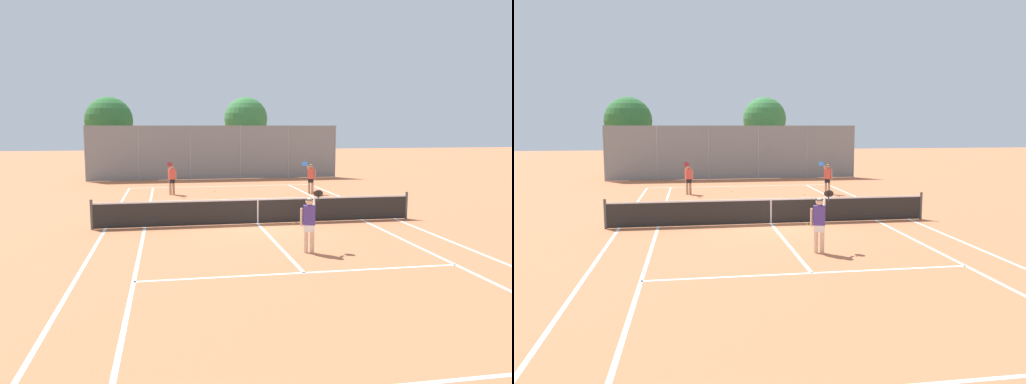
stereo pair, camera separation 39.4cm
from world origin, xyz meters
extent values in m
plane|color=#C67047|center=(0.00, 0.00, 0.00)|extent=(120.00, 120.00, 0.00)
cube|color=white|center=(0.00, 11.90, 0.00)|extent=(11.00, 0.10, 0.01)
cube|color=white|center=(-5.50, 0.00, 0.00)|extent=(0.10, 23.80, 0.01)
cube|color=white|center=(5.50, 0.00, 0.00)|extent=(0.10, 23.80, 0.01)
cube|color=white|center=(-4.13, 0.00, 0.00)|extent=(0.10, 23.80, 0.01)
cube|color=white|center=(4.13, 0.00, 0.00)|extent=(0.10, 23.80, 0.01)
cube|color=white|center=(0.00, -6.40, 0.00)|extent=(8.26, 0.10, 0.01)
cube|color=white|center=(0.00, 6.40, 0.00)|extent=(8.26, 0.10, 0.01)
cube|color=white|center=(0.00, 0.00, 0.00)|extent=(0.10, 12.80, 0.01)
cylinder|color=#474C47|center=(-5.95, 0.00, 0.53)|extent=(0.10, 0.10, 1.07)
cylinder|color=#474C47|center=(5.95, 0.00, 0.53)|extent=(0.10, 0.10, 1.07)
cube|color=black|center=(0.00, 0.00, 0.46)|extent=(11.90, 0.02, 0.89)
cube|color=white|center=(0.00, 0.00, 0.92)|extent=(11.90, 0.03, 0.06)
cube|color=white|center=(0.00, 0.00, 0.44)|extent=(0.05, 0.03, 0.89)
cylinder|color=beige|center=(0.59, -4.46, 0.41)|extent=(0.13, 0.13, 0.82)
cylinder|color=beige|center=(0.77, -4.51, 0.41)|extent=(0.13, 0.13, 0.82)
cube|color=white|center=(0.68, -4.49, 0.74)|extent=(0.32, 0.25, 0.24)
cube|color=#4C388C|center=(0.68, -4.49, 1.10)|extent=(0.38, 0.28, 0.56)
sphere|color=beige|center=(0.68, -4.49, 1.49)|extent=(0.22, 0.22, 0.22)
cylinder|color=black|center=(0.68, -4.49, 1.56)|extent=(0.23, 0.23, 0.02)
cylinder|color=beige|center=(0.47, -4.43, 1.04)|extent=(0.08, 0.08, 0.52)
cylinder|color=beige|center=(0.84, -4.38, 1.39)|extent=(0.20, 0.46, 0.35)
cylinder|color=black|center=(1.04, -4.17, 1.55)|extent=(0.10, 0.25, 0.22)
cylinder|color=black|center=(1.07, -4.05, 1.66)|extent=(0.32, 0.26, 0.23)
cylinder|color=tan|center=(-2.97, 8.72, 0.41)|extent=(0.13, 0.13, 0.82)
cylinder|color=tan|center=(-3.14, 8.67, 0.41)|extent=(0.13, 0.13, 0.82)
cube|color=black|center=(-3.06, 8.70, 0.74)|extent=(0.32, 0.26, 0.24)
cube|color=#D84C3F|center=(-3.06, 8.70, 1.10)|extent=(0.38, 0.29, 0.56)
sphere|color=tan|center=(-3.06, 8.70, 1.49)|extent=(0.22, 0.22, 0.22)
cylinder|color=black|center=(-3.06, 8.70, 1.56)|extent=(0.23, 0.23, 0.02)
cylinder|color=tan|center=(-2.85, 8.76, 1.04)|extent=(0.08, 0.08, 0.52)
cylinder|color=tan|center=(-3.14, 8.52, 1.39)|extent=(0.22, 0.46, 0.35)
cylinder|color=maroon|center=(-3.18, 8.24, 1.55)|extent=(0.11, 0.25, 0.22)
cylinder|color=maroon|center=(-3.15, 8.12, 1.66)|extent=(0.33, 0.27, 0.23)
cylinder|color=tan|center=(4.39, 7.64, 0.41)|extent=(0.13, 0.13, 0.82)
cylinder|color=tan|center=(4.23, 7.72, 0.41)|extent=(0.13, 0.13, 0.82)
cube|color=black|center=(4.31, 7.68, 0.74)|extent=(0.33, 0.28, 0.24)
cube|color=#D84C3F|center=(4.31, 7.68, 1.10)|extent=(0.39, 0.33, 0.56)
sphere|color=tan|center=(4.31, 7.68, 1.49)|extent=(0.22, 0.22, 0.22)
cylinder|color=black|center=(4.31, 7.68, 1.56)|extent=(0.23, 0.23, 0.02)
cylinder|color=tan|center=(4.51, 7.58, 1.04)|extent=(0.08, 0.08, 0.52)
cylinder|color=tan|center=(4.13, 7.61, 1.39)|extent=(0.27, 0.44, 0.35)
cylinder|color=#1E4C99|center=(3.90, 7.43, 1.55)|extent=(0.14, 0.24, 0.22)
cylinder|color=#1E4C99|center=(3.85, 7.33, 1.66)|extent=(0.34, 0.30, 0.23)
sphere|color=#D1DB33|center=(-0.74, 9.37, 0.03)|extent=(0.07, 0.07, 0.07)
sphere|color=#D1DB33|center=(3.05, 7.74, 0.03)|extent=(0.07, 0.07, 0.07)
sphere|color=#D1DB33|center=(1.28, -0.45, 0.03)|extent=(0.07, 0.07, 0.07)
cylinder|color=gray|center=(-8.56, 16.05, 1.84)|extent=(0.08, 0.08, 3.69)
cylinder|color=gray|center=(-5.13, 16.05, 1.84)|extent=(0.08, 0.08, 3.69)
cylinder|color=gray|center=(-1.71, 16.05, 1.84)|extent=(0.08, 0.08, 3.69)
cylinder|color=gray|center=(1.71, 16.05, 1.84)|extent=(0.08, 0.08, 3.69)
cylinder|color=gray|center=(5.13, 16.05, 1.84)|extent=(0.08, 0.08, 3.69)
cylinder|color=gray|center=(8.56, 16.05, 1.84)|extent=(0.08, 0.08, 3.69)
cube|color=slate|center=(0.00, 16.05, 1.84)|extent=(17.11, 0.02, 3.65)
cylinder|color=brown|center=(-7.31, 19.20, 1.41)|extent=(0.27, 0.27, 2.82)
sphere|color=#2D6B33|center=(-7.31, 19.20, 4.01)|extent=(3.40, 3.40, 3.40)
sphere|color=#2D6B33|center=(-7.06, 19.49, 3.59)|extent=(2.31, 2.31, 2.31)
cylinder|color=brown|center=(2.65, 19.50, 1.51)|extent=(0.31, 0.31, 3.02)
sphere|color=#387A3D|center=(2.65, 19.50, 4.16)|extent=(3.26, 3.26, 3.26)
sphere|color=#387A3D|center=(3.16, 19.56, 3.76)|extent=(2.16, 2.16, 2.16)
camera|label=1|loc=(-3.30, -18.03, 3.62)|focal=35.00mm
camera|label=2|loc=(-2.91, -18.09, 3.62)|focal=35.00mm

